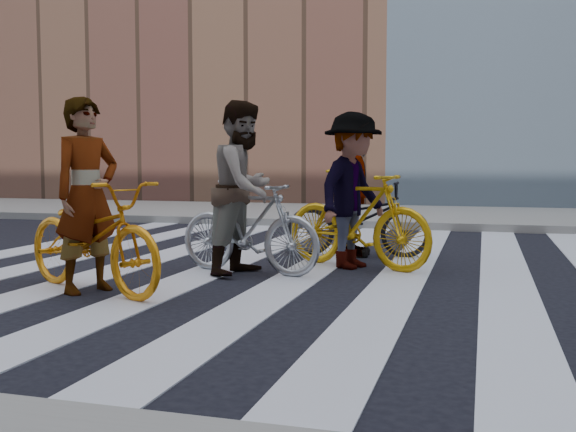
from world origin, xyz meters
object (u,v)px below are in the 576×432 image
at_px(bike_yellow_right, 357,219).
at_px(rider_left, 87,195).
at_px(bike_dark_rear, 357,219).
at_px(rider_rear, 354,191).
at_px(rider_mid, 244,188).
at_px(bike_yellow_left, 92,237).
at_px(bike_silver_mid, 249,227).
at_px(rider_right, 353,191).

height_order(bike_yellow_right, rider_left, rider_left).
relative_size(bike_dark_rear, rider_rear, 1.10).
bearing_deg(rider_left, bike_dark_rear, -9.15).
relative_size(bike_yellow_right, rider_mid, 1.01).
xyz_separation_m(bike_yellow_left, rider_left, (-0.05, 0.00, 0.40)).
distance_m(bike_yellow_left, bike_dark_rear, 3.80).
distance_m(bike_silver_mid, bike_yellow_right, 1.34).
height_order(bike_silver_mid, rider_right, rider_right).
bearing_deg(bike_silver_mid, bike_yellow_right, -43.81).
distance_m(bike_yellow_left, rider_rear, 3.79).
xyz_separation_m(rider_right, rider_rear, (-0.18, 1.00, -0.05)).
xyz_separation_m(rider_mid, rider_right, (1.10, 0.76, -0.05)).
bearing_deg(bike_dark_rear, bike_yellow_left, 143.87).
bearing_deg(bike_yellow_right, rider_left, 155.73).
bearing_deg(rider_rear, rider_mid, 148.53).
xyz_separation_m(bike_dark_rear, rider_mid, (-0.98, -1.77, 0.47)).
distance_m(bike_dark_rear, rider_left, 3.85).
relative_size(bike_yellow_right, bike_dark_rear, 1.02).
bearing_deg(rider_mid, rider_right, -43.81).
distance_m(bike_yellow_left, bike_yellow_right, 3.12).
xyz_separation_m(bike_dark_rear, rider_rear, (-0.05, 0.00, 0.37)).
height_order(bike_dark_rear, rider_mid, rider_mid).
bearing_deg(rider_rear, bike_yellow_left, 144.51).
height_order(rider_mid, rider_right, rider_mid).
bearing_deg(rider_right, bike_dark_rear, 28.62).
distance_m(rider_right, rider_rear, 1.02).
distance_m(bike_dark_rear, rider_mid, 2.07).
bearing_deg(rider_rear, rider_left, 143.87).
relative_size(bike_yellow_right, rider_right, 1.06).
height_order(bike_dark_rear, rider_left, rider_left).
bearing_deg(rider_mid, rider_left, 154.08).
relative_size(bike_yellow_left, bike_silver_mid, 1.16).
xyz_separation_m(bike_dark_rear, rider_left, (-2.08, -3.21, 0.44)).
bearing_deg(rider_rear, rider_right, -173.80).
xyz_separation_m(bike_yellow_left, rider_mid, (1.05, 1.44, 0.43)).
bearing_deg(bike_dark_rear, bike_yellow_right, -173.80).
bearing_deg(rider_rear, bike_dark_rear, -93.84).
bearing_deg(rider_right, rider_rear, 31.41).
relative_size(bike_silver_mid, rider_rear, 1.02).
height_order(bike_silver_mid, rider_rear, rider_rear).
height_order(rider_left, rider_mid, rider_mid).
xyz_separation_m(bike_yellow_right, rider_right, (-0.05, 0.00, 0.34)).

